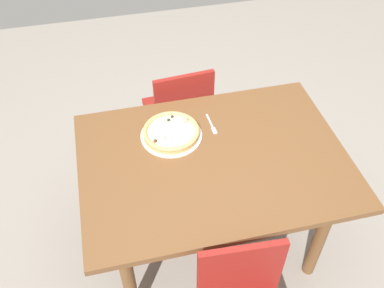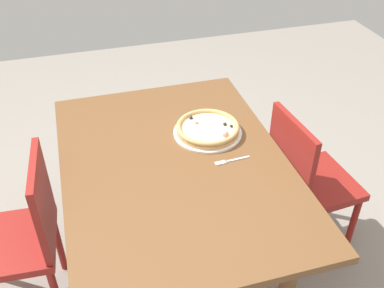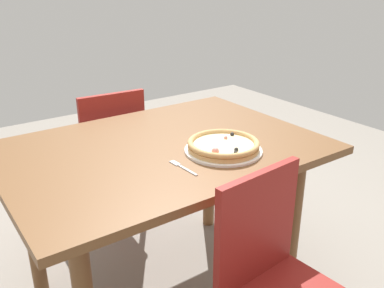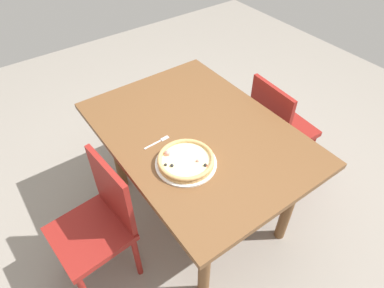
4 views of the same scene
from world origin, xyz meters
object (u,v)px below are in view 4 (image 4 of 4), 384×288
object	(u,v)px
plate	(186,163)
dining_table	(197,144)
pizza	(186,160)
fork	(159,142)
chair_far	(278,127)
chair_near	(99,222)

from	to	relation	value
plate	dining_table	bearing A→B (deg)	130.56
dining_table	pizza	distance (m)	0.31
fork	dining_table	bearing A→B (deg)	-15.77
chair_far	fork	bearing A→B (deg)	-92.52
dining_table	pizza	world-z (taller)	pizza
dining_table	chair_near	distance (m)	0.73
chair_far	pizza	size ratio (longest dim) A/B	2.85
dining_table	chair_far	size ratio (longest dim) A/B	1.58
chair_near	pizza	world-z (taller)	chair_near
chair_near	plate	world-z (taller)	chair_near
chair_far	pizza	world-z (taller)	chair_far
plate	fork	world-z (taller)	plate
dining_table	fork	world-z (taller)	fork
chair_far	plate	xyz separation A→B (m)	(0.13, -0.92, 0.30)
chair_near	chair_far	world-z (taller)	same
chair_near	fork	xyz separation A→B (m)	(-0.09, 0.47, 0.30)
chair_far	pizza	distance (m)	0.98
chair_near	dining_table	bearing A→B (deg)	-92.12
chair_near	plate	distance (m)	0.60
pizza	chair_near	bearing A→B (deg)	-106.27
pizza	fork	world-z (taller)	pizza
chair_near	chair_far	distance (m)	1.42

